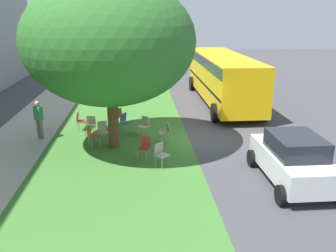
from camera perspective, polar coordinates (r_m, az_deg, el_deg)
The scene contains 17 objects.
ground at distance 16.00m, azimuth 3.99°, elevation -2.04°, with size 80.00×80.00×0.00m, color #424247.
grass_verge at distance 15.85m, azimuth -7.54°, elevation -2.33°, with size 48.00×6.00×0.01m, color #3D752D.
sidewalk_strip at distance 16.67m, azimuth -22.83°, elevation -2.58°, with size 48.00×2.80×0.01m, color #ADA89E.
street_tree at distance 14.30m, azimuth -9.13°, elevation 12.85°, with size 6.56×6.56×6.66m.
chair_0 at distance 17.49m, azimuth -13.58°, elevation 0.98°, with size 0.43×0.43×0.88m.
chair_1 at distance 16.65m, azimuth -12.00°, elevation 0.26°, with size 0.49×0.49×0.88m.
chair_2 at distance 16.30m, azimuth -3.79°, elevation 0.25°, with size 0.59×0.59×0.88m.
chair_3 at distance 16.89m, azimuth -6.71°, elevation 0.78°, with size 0.58×0.59×0.88m.
chair_4 at distance 15.77m, azimuth -10.19°, elevation -0.58°, with size 0.51×0.50×0.88m.
chair_5 at distance 13.03m, azimuth -1.12°, elevation -4.17°, with size 0.59×0.59×0.88m.
chair_6 at distance 15.42m, azimuth -0.40°, elevation -0.72°, with size 0.48×0.49×0.88m.
chair_7 at distance 17.86m, azimuth -7.98°, elevation 1.64°, with size 0.58×0.57×0.88m.
chair_8 at distance 15.20m, azimuth -11.82°, elevation -1.37°, with size 0.55×0.55×0.88m.
chair_9 at distance 13.65m, azimuth -3.70°, elevation -3.17°, with size 0.55×0.54×0.88m.
parked_car at distance 12.31m, azimuth 18.95°, elevation -4.87°, with size 3.70×1.92×1.65m.
school_bus at distance 22.30m, azimuth 8.55°, elevation 8.00°, with size 10.40×2.80×2.88m.
pedestrian_0 at distance 16.72m, azimuth -19.57°, elevation 1.15°, with size 0.36×0.41×1.69m.
Camera 1 is at (-14.92, 2.34, 5.28)m, focal length 38.98 mm.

